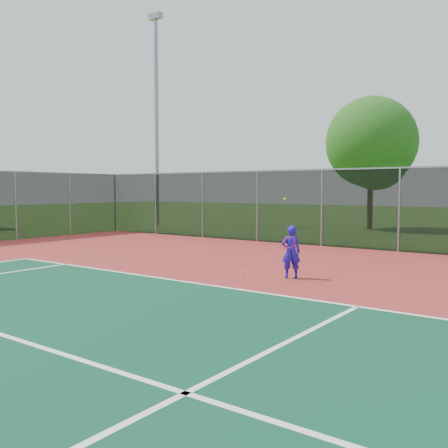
{
  "coord_description": "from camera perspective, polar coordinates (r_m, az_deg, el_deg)",
  "views": [
    {
      "loc": [
        5.48,
        -6.03,
        2.26
      ],
      "look_at": [
        -2.62,
        5.0,
        1.3
      ],
      "focal_mm": 40.0,
      "sensor_mm": 36.0,
      "label": 1
    }
  ],
  "objects": [
    {
      "name": "court_apron",
      "position": [
        9.98,
        1.94,
        -9.02
      ],
      "size": [
        30.0,
        20.0,
        0.02
      ],
      "primitive_type": "cube",
      "color": "maroon",
      "rests_on": "ground"
    },
    {
      "name": "court_lines",
      "position": [
        5.86,
        -3.63,
        -18.38
      ],
      "size": [
        22.1,
        13.05,
        0.0
      ],
      "color": "white",
      "rests_on": "court_apron"
    },
    {
      "name": "fence_back",
      "position": [
        18.86,
        19.38,
        1.67
      ],
      "size": [
        30.0,
        0.06,
        3.03
      ],
      "color": "black",
      "rests_on": "court_apron"
    },
    {
      "name": "tennis_player",
      "position": [
        12.65,
        7.66,
        -3.16
      ],
      "size": [
        0.59,
        0.69,
        2.02
      ],
      "color": "#2114C2",
      "rests_on": "court_apron"
    },
    {
      "name": "practice_ball_1",
      "position": [
        17.22,
        2.99,
        -3.35
      ],
      "size": [
        0.07,
        0.07,
        0.07
      ],
      "primitive_type": "sphere",
      "color": "#D4ED1B",
      "rests_on": "court_apron"
    },
    {
      "name": "floodlight_nw",
      "position": [
        31.86,
        -7.73,
        13.0
      ],
      "size": [
        0.9,
        0.4,
        12.94
      ],
      "color": "gray",
      "rests_on": "ground"
    },
    {
      "name": "ground",
      "position": [
        8.46,
        -5.89,
        -11.52
      ],
      "size": [
        120.0,
        120.0,
        0.0
      ],
      "primitive_type": "plane",
      "color": "#325E1B",
      "rests_on": "ground"
    },
    {
      "name": "practice_ball_5",
      "position": [
        20.89,
        -6.84,
        -2.07
      ],
      "size": [
        0.07,
        0.07,
        0.07
      ],
      "primitive_type": "sphere",
      "color": "#D4ED1B",
      "rests_on": "court_apron"
    },
    {
      "name": "tree_back_left",
      "position": [
        29.02,
        16.59,
        8.52
      ],
      "size": [
        5.02,
        5.02,
        7.37
      ],
      "color": "#3A2415",
      "rests_on": "ground"
    },
    {
      "name": "practice_ball_0",
      "position": [
        18.87,
        0.93,
        -2.7
      ],
      "size": [
        0.07,
        0.07,
        0.07
      ],
      "primitive_type": "sphere",
      "color": "#D4ED1B",
      "rests_on": "court_apron"
    },
    {
      "name": "practice_ball_4",
      "position": [
        17.77,
        12.48,
        -3.21
      ],
      "size": [
        0.07,
        0.07,
        0.07
      ],
      "primitive_type": "sphere",
      "color": "#D4ED1B",
      "rests_on": "court_apron"
    },
    {
      "name": "practice_ball_2",
      "position": [
        13.4,
        2.22,
        -5.46
      ],
      "size": [
        0.07,
        0.07,
        0.07
      ],
      "primitive_type": "sphere",
      "color": "#D4ED1B",
      "rests_on": "court_apron"
    }
  ]
}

